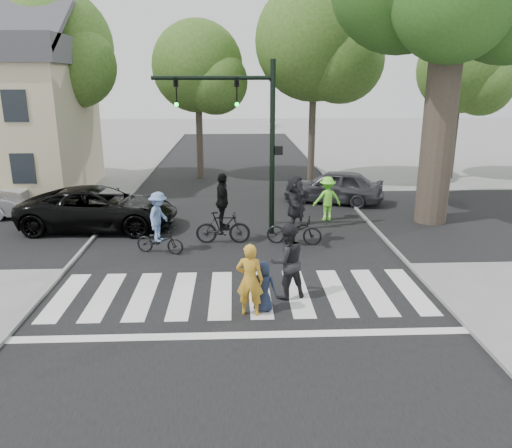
{
  "coord_description": "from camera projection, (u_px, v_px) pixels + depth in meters",
  "views": [
    {
      "loc": [
        -0.11,
        -10.94,
        5.38
      ],
      "look_at": [
        0.5,
        3.0,
        1.3
      ],
      "focal_mm": 35.0,
      "sensor_mm": 36.0,
      "label": 1
    }
  ],
  "objects": [
    {
      "name": "car_grey",
      "position": [
        333.0,
        186.0,
        22.27
      ],
      "size": [
        4.74,
        3.22,
        1.5
      ],
      "primitive_type": "imported",
      "rotation": [
        0.0,
        0.0,
        -1.93
      ],
      "color": "#35353A",
      "rests_on": "ground"
    },
    {
      "name": "bystander_dark",
      "position": [
        297.0,
        202.0,
        18.79
      ],
      "size": [
        0.76,
        0.6,
        1.83
      ],
      "primitive_type": "imported",
      "rotation": [
        0.0,
        0.0,
        2.88
      ],
      "color": "black",
      "rests_on": "ground"
    },
    {
      "name": "bg_tree_4",
      "position": [
        466.0,
        73.0,
        26.4
      ],
      "size": [
        4.83,
        4.6,
        8.15
      ],
      "color": "brown",
      "rests_on": "ground"
    },
    {
      "name": "bystander_hivis",
      "position": [
        327.0,
        199.0,
        19.5
      ],
      "size": [
        1.19,
        0.79,
        1.73
      ],
      "primitive_type": "imported",
      "rotation": [
        0.0,
        0.0,
        3.28
      ],
      "color": "#7EFF3B",
      "rests_on": "ground"
    },
    {
      "name": "pedestrian_woman",
      "position": [
        250.0,
        280.0,
        11.58
      ],
      "size": [
        0.71,
        0.53,
        1.77
      ],
      "primitive_type": "imported",
      "rotation": [
        0.0,
        0.0,
        2.97
      ],
      "color": "gold",
      "rests_on": "ground"
    },
    {
      "name": "cyclist_right",
      "position": [
        294.0,
        214.0,
        16.56
      ],
      "size": [
        1.95,
        1.81,
        2.35
      ],
      "color": "black",
      "rests_on": "ground"
    },
    {
      "name": "road_stem",
      "position": [
        239.0,
        244.0,
        16.79
      ],
      "size": [
        10.0,
        70.0,
        0.01
      ],
      "primitive_type": "cube",
      "color": "black",
      "rests_on": "ground"
    },
    {
      "name": "pedestrian_adult",
      "position": [
        287.0,
        261.0,
        12.48
      ],
      "size": [
        1.15,
        1.02,
        1.96
      ],
      "primitive_type": "imported",
      "rotation": [
        0.0,
        0.0,
        3.49
      ],
      "color": "black",
      "rests_on": "ground"
    },
    {
      "name": "ground",
      "position": [
        241.0,
        311.0,
        12.0
      ],
      "size": [
        120.0,
        120.0,
        0.0
      ],
      "primitive_type": "plane",
      "color": "gray",
      "rests_on": "ground"
    },
    {
      "name": "curb_left",
      "position": [
        87.0,
        245.0,
        16.57
      ],
      "size": [
        0.1,
        70.0,
        0.1
      ],
      "primitive_type": "cube",
      "color": "gray",
      "rests_on": "ground"
    },
    {
      "name": "road_cross",
      "position": [
        238.0,
        220.0,
        19.67
      ],
      "size": [
        70.0,
        10.0,
        0.01
      ],
      "primitive_type": "cube",
      "color": "black",
      "rests_on": "ground"
    },
    {
      "name": "pedestrian_child",
      "position": [
        263.0,
        286.0,
        11.85
      ],
      "size": [
        0.7,
        0.56,
        1.25
      ],
      "primitive_type": "imported",
      "rotation": [
        0.0,
        0.0,
        2.84
      ],
      "color": "#1B243A",
      "rests_on": "ground"
    },
    {
      "name": "bg_tree_3",
      "position": [
        321.0,
        46.0,
        24.88
      ],
      "size": [
        6.3,
        6.0,
        10.2
      ],
      "color": "brown",
      "rests_on": "ground"
    },
    {
      "name": "crosswalk",
      "position": [
        240.0,
        299.0,
        12.63
      ],
      "size": [
        10.0,
        3.85,
        0.01
      ],
      "color": "silver",
      "rests_on": "ground"
    },
    {
      "name": "curb_right",
      "position": [
        387.0,
        241.0,
        16.99
      ],
      "size": [
        0.1,
        70.0,
        0.1
      ],
      "primitive_type": "cube",
      "color": "gray",
      "rests_on": "ground"
    },
    {
      "name": "traffic_signal",
      "position": [
        248.0,
        124.0,
        16.87
      ],
      "size": [
        4.45,
        0.29,
        6.0
      ],
      "color": "black",
      "rests_on": "ground"
    },
    {
      "name": "car_suv",
      "position": [
        99.0,
        208.0,
        18.34
      ],
      "size": [
        5.79,
        2.92,
        1.57
      ],
      "primitive_type": "imported",
      "rotation": [
        0.0,
        0.0,
        1.51
      ],
      "color": "black",
      "rests_on": "ground"
    },
    {
      "name": "cyclist_mid",
      "position": [
        223.0,
        215.0,
        16.68
      ],
      "size": [
        1.84,
        1.12,
        2.39
      ],
      "color": "black",
      "rests_on": "ground"
    },
    {
      "name": "bg_tree_1",
      "position": [
        59.0,
        52.0,
        24.61
      ],
      "size": [
        6.09,
        5.8,
        9.8
      ],
      "color": "brown",
      "rests_on": "ground"
    },
    {
      "name": "bg_tree_2",
      "position": [
        202.0,
        71.0,
        26.24
      ],
      "size": [
        5.04,
        4.8,
        8.4
      ],
      "color": "brown",
      "rests_on": "ground"
    },
    {
      "name": "cyclist_left",
      "position": [
        159.0,
        227.0,
        15.73
      ],
      "size": [
        1.67,
        1.15,
        2.0
      ],
      "color": "black",
      "rests_on": "ground"
    }
  ]
}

